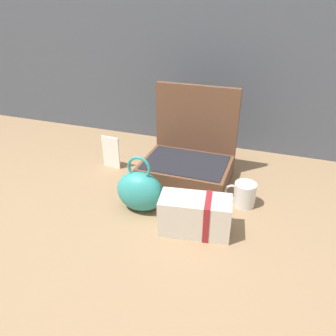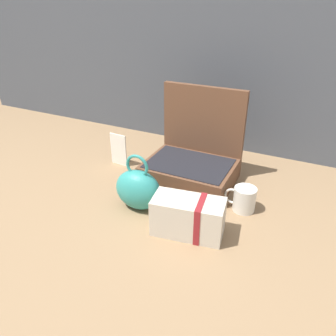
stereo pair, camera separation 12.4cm
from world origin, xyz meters
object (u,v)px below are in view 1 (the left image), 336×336
(open_suitcase, at_px, (188,160))
(cream_toiletry_bag, at_px, (196,215))
(teal_pouch_handbag, at_px, (140,191))
(info_card_left, at_px, (111,152))
(coffee_mug, at_px, (244,194))

(open_suitcase, relative_size, cream_toiletry_bag, 1.53)
(teal_pouch_handbag, relative_size, info_card_left, 1.46)
(cream_toiletry_bag, bearing_deg, coffee_mug, 58.33)
(coffee_mug, bearing_deg, cream_toiletry_bag, -121.67)
(open_suitcase, xyz_separation_m, coffee_mug, (0.26, -0.13, -0.04))
(cream_toiletry_bag, relative_size, coffee_mug, 2.10)
(coffee_mug, bearing_deg, teal_pouch_handbag, -156.27)
(teal_pouch_handbag, distance_m, coffee_mug, 0.39)
(teal_pouch_handbag, xyz_separation_m, cream_toiletry_bag, (0.23, -0.06, -0.02))
(teal_pouch_handbag, bearing_deg, info_card_left, 134.74)
(info_card_left, bearing_deg, cream_toiletry_bag, -28.73)
(coffee_mug, height_order, info_card_left, info_card_left)
(open_suitcase, relative_size, info_card_left, 2.53)
(open_suitcase, height_order, coffee_mug, open_suitcase)
(open_suitcase, height_order, cream_toiletry_bag, open_suitcase)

